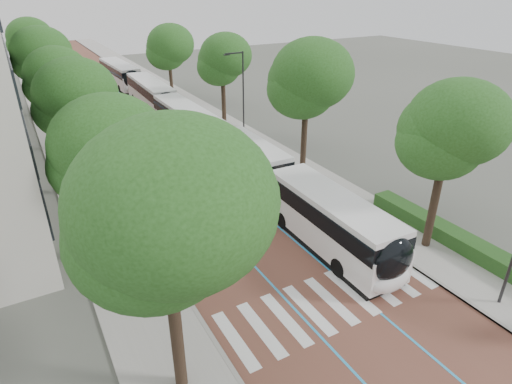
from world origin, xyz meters
TOP-DOWN VIEW (x-y plane):
  - ground at (0.00, 0.00)m, footprint 160.00×160.00m
  - road at (0.00, 40.00)m, footprint 11.00×140.00m
  - sidewalk_left at (-7.50, 40.00)m, footprint 4.00×140.00m
  - sidewalk_right at (7.50, 40.00)m, footprint 4.00×140.00m
  - kerb_left at (-5.60, 40.00)m, footprint 0.20×140.00m
  - kerb_right at (5.60, 40.00)m, footprint 0.20×140.00m
  - zebra_crossing at (0.20, 1.00)m, footprint 10.55×3.60m
  - lane_line_left at (-1.60, 40.00)m, footprint 0.12×126.00m
  - lane_line_right at (1.60, 40.00)m, footprint 0.12×126.00m
  - hedge at (9.10, 0.00)m, footprint 1.20×14.00m
  - streetlight_far at (6.62, 22.00)m, footprint 1.82×0.20m
  - lamp_post_left at (-6.10, 8.00)m, footprint 0.14×0.14m
  - trees_left at (-7.50, 24.93)m, footprint 6.19×60.97m
  - trees_right at (7.70, 23.73)m, footprint 5.93×47.48m
  - lead_bus at (2.97, 8.39)m, footprint 2.90×18.45m
  - bus_queued_0 at (2.65, 24.61)m, footprint 2.60×12.41m
  - bus_queued_1 at (3.06, 37.26)m, footprint 2.79×12.45m
  - bus_queued_2 at (2.84, 50.95)m, footprint 2.95×12.48m

SIDE VIEW (x-z plane):
  - ground at x=0.00m, z-range 0.00..0.00m
  - road at x=0.00m, z-range 0.00..0.02m
  - lane_line_left at x=-1.60m, z-range 0.02..0.03m
  - lane_line_right at x=1.60m, z-range 0.02..0.03m
  - zebra_crossing at x=0.20m, z-range 0.02..0.03m
  - sidewalk_left at x=-7.50m, z-range 0.00..0.12m
  - sidewalk_right at x=7.50m, z-range 0.00..0.12m
  - kerb_left at x=-5.60m, z-range -0.01..0.13m
  - kerb_right at x=5.60m, z-range -0.01..0.13m
  - hedge at x=9.10m, z-range 0.12..0.92m
  - bus_queued_0 at x=2.65m, z-range 0.02..3.22m
  - bus_queued_1 at x=3.06m, z-range 0.02..3.22m
  - bus_queued_2 at x=2.84m, z-range 0.02..3.22m
  - lead_bus at x=2.97m, z-range 0.03..3.23m
  - lamp_post_left at x=-6.10m, z-range 0.12..8.12m
  - streetlight_far at x=6.62m, z-range 0.82..8.82m
  - trees_right at x=7.70m, z-range 1.60..11.04m
  - trees_left at x=-7.50m, z-range 1.55..11.21m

